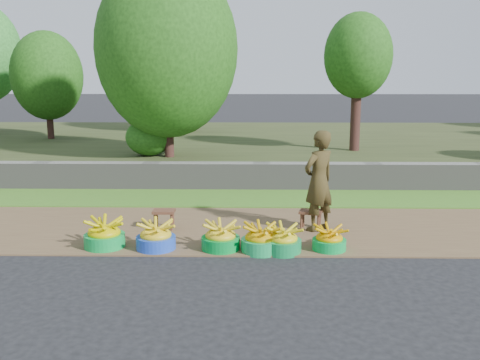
{
  "coord_description": "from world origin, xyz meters",
  "views": [
    {
      "loc": [
        -0.24,
        -6.49,
        2.28
      ],
      "look_at": [
        -0.38,
        1.3,
        0.75
      ],
      "focal_mm": 40.0,
      "sensor_mm": 36.0,
      "label": 1
    }
  ],
  "objects_px": {
    "basin_d": "(260,240)",
    "basin_b": "(156,237)",
    "stool_right": "(311,214)",
    "vendor_woman": "(319,181)",
    "basin_c": "(221,238)",
    "basin_f": "(329,240)",
    "basin_e": "(283,240)",
    "stool_left": "(164,214)",
    "basin_a": "(104,235)"
  },
  "relations": [
    {
      "from": "basin_f",
      "to": "vendor_woman",
      "type": "distance_m",
      "value": 1.1
    },
    {
      "from": "basin_b",
      "to": "stool_left",
      "type": "bearing_deg",
      "value": 92.36
    },
    {
      "from": "basin_c",
      "to": "vendor_woman",
      "type": "relative_size",
      "value": 0.34
    },
    {
      "from": "basin_d",
      "to": "basin_e",
      "type": "relative_size",
      "value": 1.03
    },
    {
      "from": "basin_e",
      "to": "stool_right",
      "type": "xyz_separation_m",
      "value": [
        0.48,
        1.01,
        0.09
      ]
    },
    {
      "from": "stool_right",
      "to": "basin_d",
      "type": "bearing_deg",
      "value": -127.8
    },
    {
      "from": "basin_d",
      "to": "stool_left",
      "type": "distance_m",
      "value": 1.74
    },
    {
      "from": "vendor_woman",
      "to": "basin_f",
      "type": "bearing_deg",
      "value": 53.89
    },
    {
      "from": "basin_a",
      "to": "vendor_woman",
      "type": "relative_size",
      "value": 0.36
    },
    {
      "from": "basin_c",
      "to": "basin_f",
      "type": "height_order",
      "value": "basin_c"
    },
    {
      "from": "stool_right",
      "to": "vendor_woman",
      "type": "bearing_deg",
      "value": -6.93
    },
    {
      "from": "basin_f",
      "to": "vendor_woman",
      "type": "xyz_separation_m",
      "value": [
        -0.04,
        0.91,
        0.61
      ]
    },
    {
      "from": "basin_b",
      "to": "vendor_woman",
      "type": "height_order",
      "value": "vendor_woman"
    },
    {
      "from": "basin_f",
      "to": "stool_left",
      "type": "distance_m",
      "value": 2.51
    },
    {
      "from": "basin_c",
      "to": "stool_right",
      "type": "distance_m",
      "value": 1.59
    },
    {
      "from": "basin_e",
      "to": "stool_left",
      "type": "bearing_deg",
      "value": 149.4
    },
    {
      "from": "basin_b",
      "to": "basin_e",
      "type": "height_order",
      "value": "basin_b"
    },
    {
      "from": "basin_b",
      "to": "stool_left",
      "type": "height_order",
      "value": "basin_b"
    },
    {
      "from": "basin_f",
      "to": "basin_c",
      "type": "bearing_deg",
      "value": -179.89
    },
    {
      "from": "basin_e",
      "to": "vendor_woman",
      "type": "distance_m",
      "value": 1.3
    },
    {
      "from": "basin_c",
      "to": "basin_e",
      "type": "distance_m",
      "value": 0.82
    },
    {
      "from": "basin_d",
      "to": "basin_b",
      "type": "bearing_deg",
      "value": 177.3
    },
    {
      "from": "basin_b",
      "to": "vendor_woman",
      "type": "bearing_deg",
      "value": 22.12
    },
    {
      "from": "basin_d",
      "to": "stool_left",
      "type": "bearing_deg",
      "value": 144.88
    },
    {
      "from": "basin_a",
      "to": "basin_c",
      "type": "bearing_deg",
      "value": -2.26
    },
    {
      "from": "basin_b",
      "to": "basin_f",
      "type": "relative_size",
      "value": 1.17
    },
    {
      "from": "basin_c",
      "to": "basin_f",
      "type": "relative_size",
      "value": 1.15
    },
    {
      "from": "stool_left",
      "to": "basin_b",
      "type": "bearing_deg",
      "value": -87.64
    },
    {
      "from": "basin_c",
      "to": "vendor_woman",
      "type": "height_order",
      "value": "vendor_woman"
    },
    {
      "from": "basin_e",
      "to": "vendor_woman",
      "type": "height_order",
      "value": "vendor_woman"
    },
    {
      "from": "basin_f",
      "to": "stool_right",
      "type": "height_order",
      "value": "basin_f"
    },
    {
      "from": "basin_e",
      "to": "vendor_woman",
      "type": "relative_size",
      "value": 0.33
    },
    {
      "from": "basin_e",
      "to": "basin_f",
      "type": "relative_size",
      "value": 1.1
    },
    {
      "from": "basin_a",
      "to": "stool_right",
      "type": "bearing_deg",
      "value": 16.92
    },
    {
      "from": "stool_right",
      "to": "vendor_woman",
      "type": "height_order",
      "value": "vendor_woman"
    },
    {
      "from": "basin_d",
      "to": "basin_c",
      "type": "bearing_deg",
      "value": 173.04
    },
    {
      "from": "vendor_woman",
      "to": "basin_b",
      "type": "bearing_deg",
      "value": -16.41
    },
    {
      "from": "basin_d",
      "to": "stool_left",
      "type": "xyz_separation_m",
      "value": [
        -1.42,
        1.0,
        0.08
      ]
    },
    {
      "from": "basin_c",
      "to": "basin_a",
      "type": "bearing_deg",
      "value": 177.74
    },
    {
      "from": "basin_b",
      "to": "basin_c",
      "type": "height_order",
      "value": "basin_b"
    },
    {
      "from": "basin_b",
      "to": "stool_left",
      "type": "relative_size",
      "value": 1.61
    },
    {
      "from": "vendor_woman",
      "to": "basin_d",
      "type": "bearing_deg",
      "value": 9.84
    },
    {
      "from": "stool_right",
      "to": "vendor_woman",
      "type": "distance_m",
      "value": 0.52
    },
    {
      "from": "basin_b",
      "to": "basin_c",
      "type": "relative_size",
      "value": 1.02
    },
    {
      "from": "basin_c",
      "to": "basin_f",
      "type": "bearing_deg",
      "value": 0.11
    },
    {
      "from": "basin_b",
      "to": "basin_c",
      "type": "bearing_deg",
      "value": -0.09
    },
    {
      "from": "basin_d",
      "to": "stool_right",
      "type": "relative_size",
      "value": 1.31
    },
    {
      "from": "stool_right",
      "to": "vendor_woman",
      "type": "xyz_separation_m",
      "value": [
        0.1,
        -0.01,
        0.51
      ]
    },
    {
      "from": "basin_e",
      "to": "basin_f",
      "type": "bearing_deg",
      "value": 7.35
    },
    {
      "from": "basin_d",
      "to": "stool_right",
      "type": "height_order",
      "value": "basin_d"
    }
  ]
}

